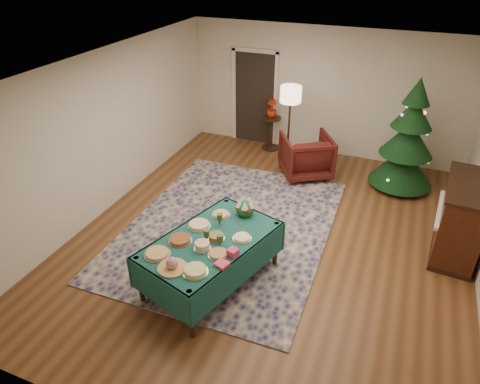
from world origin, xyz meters
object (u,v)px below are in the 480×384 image
at_px(gift_box, 233,252).
at_px(piano, 460,219).
at_px(buffet_table, 211,248).
at_px(side_table, 271,134).
at_px(potted_plant, 272,112).
at_px(armchair, 306,154).
at_px(floor_lamp, 290,99).
at_px(christmas_tree, 408,141).

relative_size(gift_box, piano, 0.08).
relative_size(buffet_table, side_table, 2.84).
bearing_deg(gift_box, potted_plant, 102.48).
bearing_deg(potted_plant, armchair, -41.85).
distance_m(side_table, potted_plant, 0.50).
distance_m(side_table, piano, 4.53).
bearing_deg(piano, buffet_table, -147.17).
height_order(floor_lamp, christmas_tree, christmas_tree).
bearing_deg(christmas_tree, gift_box, -114.46).
relative_size(side_table, potted_plant, 1.86).
distance_m(armchair, side_table, 1.41).
relative_size(floor_lamp, christmas_tree, 0.80).
bearing_deg(side_table, floor_lamp, -49.90).
height_order(buffet_table, potted_plant, potted_plant).
relative_size(gift_box, side_table, 0.16).
distance_m(gift_box, side_table, 4.84).
height_order(side_table, piano, piano).
relative_size(armchair, piano, 0.67).
height_order(floor_lamp, side_table, floor_lamp).
bearing_deg(christmas_tree, piano, -62.59).
distance_m(armchair, floor_lamp, 1.11).
height_order(buffet_table, floor_lamp, floor_lamp).
relative_size(gift_box, potted_plant, 0.29).
height_order(side_table, potted_plant, potted_plant).
xyz_separation_m(armchair, side_table, (-1.05, 0.94, -0.10)).
xyz_separation_m(armchair, christmas_tree, (1.82, 0.23, 0.49)).
height_order(christmas_tree, piano, christmas_tree).
relative_size(buffet_table, gift_box, 18.10).
bearing_deg(side_table, gift_box, -77.52).
xyz_separation_m(side_table, piano, (3.78, -2.48, 0.21)).
bearing_deg(armchair, side_table, -72.87).
height_order(gift_box, christmas_tree, christmas_tree).
relative_size(armchair, christmas_tree, 0.44).
bearing_deg(buffet_table, side_table, 98.04).
xyz_separation_m(buffet_table, christmas_tree, (2.23, 3.80, 0.37)).
height_order(armchair, potted_plant, potted_plant).
bearing_deg(potted_plant, gift_box, -77.52).
height_order(gift_box, floor_lamp, floor_lamp).
xyz_separation_m(potted_plant, piano, (3.78, -2.48, -0.30)).
distance_m(armchair, piano, 3.15).
bearing_deg(gift_box, armchair, 89.96).
bearing_deg(christmas_tree, floor_lamp, 179.84).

